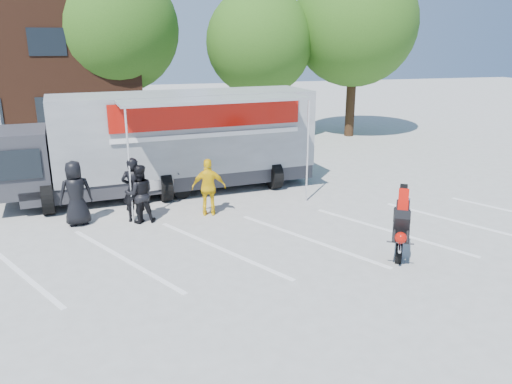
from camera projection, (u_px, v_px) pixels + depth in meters
name	position (u px, v px, depth m)	size (l,w,h in m)	color
ground	(220.00, 266.00, 11.75)	(100.00, 100.00, 0.00)	#ADADA7
parking_bay_lines	(213.00, 249.00, 12.67)	(18.00, 5.00, 0.01)	white
tree_left	(116.00, 29.00, 24.42)	(6.12, 6.12, 8.64)	#382314
tree_mid	(259.00, 43.00, 25.38)	(5.44, 5.44, 7.68)	#382314
tree_right	(355.00, 24.00, 25.86)	(6.46, 6.46, 9.12)	#382314
transporter_truck	(174.00, 191.00, 17.57)	(10.68, 5.15, 3.40)	#999DA1
parked_motorcycle	(162.00, 202.00, 16.41)	(0.67, 2.01, 1.05)	#B9B9BE
stunt_bike_rider	(398.00, 251.00, 12.56)	(0.78, 1.66, 1.96)	black
spectator_leather_a	(76.00, 193.00, 14.11)	(0.92, 0.60, 1.88)	black
spectator_leather_b	(134.00, 190.00, 14.35)	(0.70, 0.46, 1.92)	black
spectator_leather_c	(140.00, 194.00, 14.33)	(0.84, 0.65, 1.72)	black
spectator_hivis	(209.00, 187.00, 14.92)	(1.02, 0.42, 1.74)	yellow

